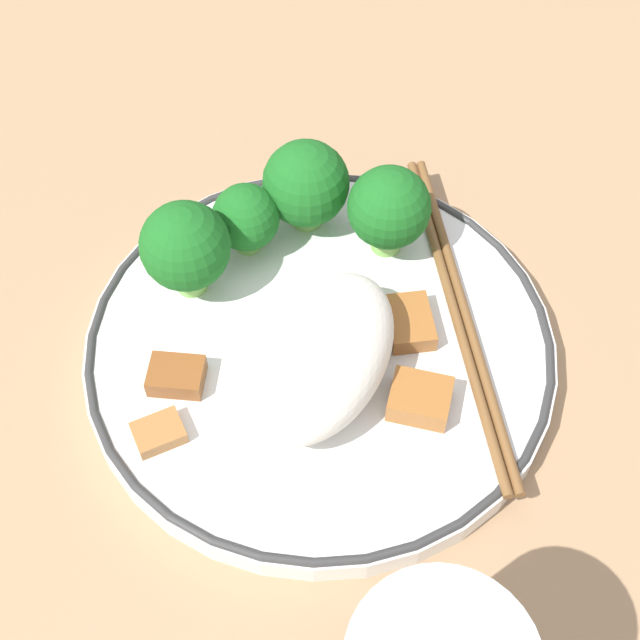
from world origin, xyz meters
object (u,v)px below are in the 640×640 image
object	(u,v)px
chopsticks	(459,308)
broccoli_mid_left	(185,247)
broccoli_back_center	(306,184)
broccoli_back_right	(246,218)
broccoli_back_left	(389,209)
plate	(320,347)

from	to	relation	value
chopsticks	broccoli_mid_left	bearing A→B (deg)	107.05
broccoli_back_center	chopsticks	size ratio (longest dim) A/B	0.29
broccoli_back_right	broccoli_mid_left	xyz separation A→B (m)	(-0.04, 0.02, 0.01)
broccoli_back_center	broccoli_back_left	bearing A→B (deg)	-89.52
plate	broccoli_back_left	xyz separation A→B (m)	(0.08, -0.01, 0.04)
broccoli_mid_left	plate	bearing A→B (deg)	-93.72
broccoli_mid_left	broccoli_back_right	bearing A→B (deg)	-22.12
broccoli_back_center	broccoli_back_right	xyz separation A→B (m)	(-0.03, 0.02, -0.01)
broccoli_back_left	broccoli_back_right	size ratio (longest dim) A/B	1.27
broccoli_back_right	chopsticks	xyz separation A→B (m)	(0.00, -0.13, -0.02)
plate	broccoli_back_center	xyz separation A→B (m)	(0.08, 0.04, 0.04)
broccoli_back_center	broccoli_mid_left	size ratio (longest dim) A/B	0.95
broccoli_back_left	broccoli_back_center	size ratio (longest dim) A/B	1.00
broccoli_back_center	chopsticks	xyz separation A→B (m)	(-0.03, -0.11, -0.03)
broccoli_back_center	broccoli_mid_left	bearing A→B (deg)	151.77
broccoli_back_right	broccoli_mid_left	distance (m)	0.04
broccoli_back_left	broccoli_back_right	distance (m)	0.08
broccoli_back_center	broccoli_mid_left	distance (m)	0.08
broccoli_mid_left	chopsticks	world-z (taller)	broccoli_mid_left
plate	broccoli_back_right	bearing A→B (deg)	55.78
plate	broccoli_back_right	world-z (taller)	broccoli_back_right
plate	broccoli_back_left	world-z (taller)	broccoli_back_left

